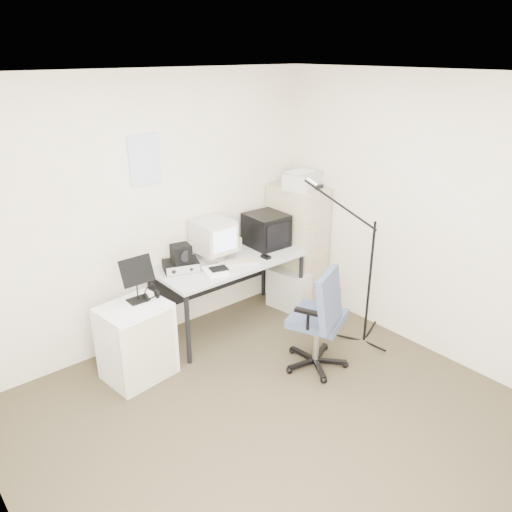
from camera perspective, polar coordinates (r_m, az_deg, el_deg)
floor at (r=4.00m, az=2.87°, el=-18.95°), size 3.60×3.60×0.01m
ceiling at (r=3.00m, az=3.84°, el=19.81°), size 3.60×3.60×0.01m
wall_back at (r=4.68m, az=-11.97°, el=4.79°), size 3.60×0.02×2.50m
wall_right at (r=4.64m, az=19.78°, el=3.78°), size 0.02×3.60×2.50m
wall_calendar at (r=4.54m, az=-12.63°, el=10.72°), size 0.30×0.02×0.44m
filing_cabinet at (r=5.53m, az=4.66°, el=1.38°), size 0.40×0.60×1.30m
printer at (r=5.26m, az=5.43°, el=8.63°), size 0.49×0.41×0.16m
desk at (r=5.05m, az=-2.96°, el=-4.23°), size 1.50×0.70×0.73m
crt_monitor at (r=4.89m, az=-4.91°, el=1.90°), size 0.35×0.37×0.38m
crt_tv at (r=5.20m, az=1.17°, el=3.01°), size 0.39×0.41×0.34m
desk_speaker at (r=5.10m, az=-2.20°, el=1.39°), size 0.09×0.09×0.14m
keyboard at (r=4.80m, az=-2.00°, el=-0.77°), size 0.42×0.29×0.02m
mouse at (r=4.92m, az=1.14°, el=-0.09°), size 0.06×0.10×0.03m
radio_receiver at (r=4.70m, az=-8.58°, el=-1.09°), size 0.38×0.32×0.09m
radio_speaker at (r=4.63m, az=-8.56°, el=0.29°), size 0.19×0.19×0.17m
papers at (r=4.64m, az=-4.68°, el=-1.74°), size 0.26×0.31×0.02m
pc_tower at (r=5.44m, az=3.74°, el=-3.90°), size 0.28×0.49×0.44m
office_chair at (r=4.38m, az=7.04°, el=-6.88°), size 0.76×0.76×1.00m
side_cart at (r=4.43m, az=-13.50°, el=-9.47°), size 0.60×0.50×0.68m
music_stand at (r=4.25m, az=-13.54°, el=-2.55°), size 0.30×0.20×0.41m
headphones at (r=4.32m, az=-11.88°, el=-4.35°), size 0.17×0.17×0.02m
mic_stand at (r=4.72m, az=13.02°, el=-1.01°), size 0.03×0.03×1.60m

